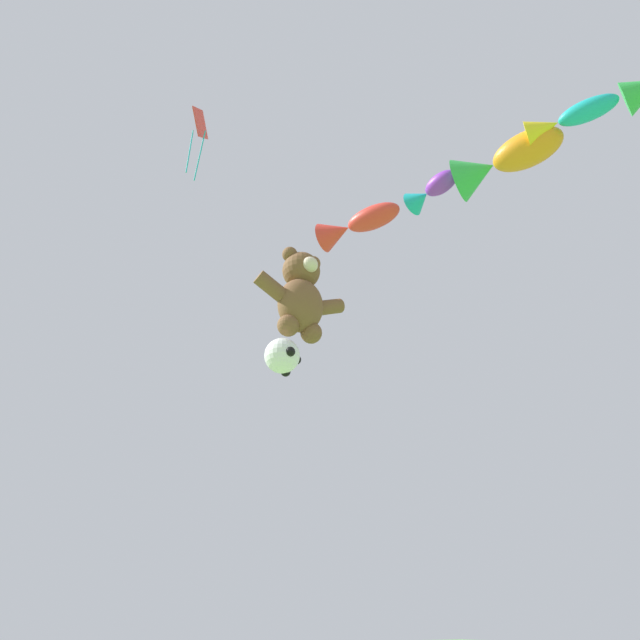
% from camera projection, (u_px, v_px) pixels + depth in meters
% --- Properties ---
extents(teddy_bear_kite, '(2.25, 0.99, 2.29)m').
position_uv_depth(teddy_bear_kite, '(301.00, 294.00, 11.00)').
color(teddy_bear_kite, brown).
extents(soccer_ball_kite, '(0.79, 0.78, 0.73)m').
position_uv_depth(soccer_ball_kite, '(282.00, 356.00, 9.98)').
color(soccer_ball_kite, white).
extents(fish_kite_crimson, '(1.69, 2.44, 0.85)m').
position_uv_depth(fish_kite_crimson, '(354.00, 225.00, 13.63)').
color(fish_kite_crimson, red).
extents(fish_kite_violet, '(0.79, 1.53, 0.69)m').
position_uv_depth(fish_kite_violet, '(430.00, 191.00, 13.10)').
color(fish_kite_violet, purple).
extents(fish_kite_tangerine, '(1.84, 2.64, 1.11)m').
position_uv_depth(fish_kite_tangerine, '(501.00, 162.00, 11.80)').
color(fish_kite_tangerine, orange).
extents(fish_kite_teal, '(1.34, 1.92, 0.63)m').
position_uv_depth(fish_kite_teal, '(565.00, 120.00, 10.89)').
color(fish_kite_teal, '#19ADB2').
extents(diamond_kite, '(0.73, 0.76, 2.48)m').
position_uv_depth(diamond_kite, '(199.00, 129.00, 12.71)').
color(diamond_kite, red).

